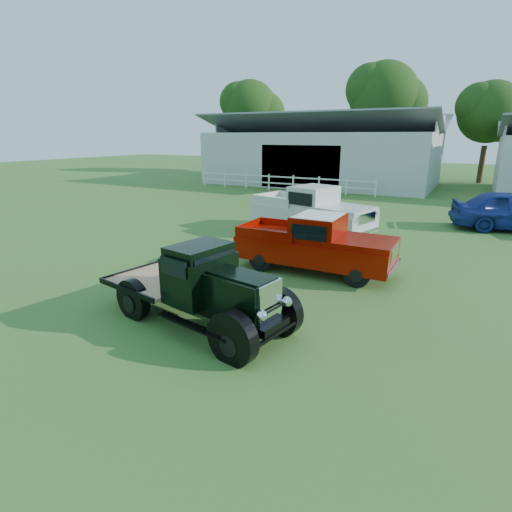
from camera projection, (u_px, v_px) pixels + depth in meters
The scene contains 9 objects.
ground at pixel (225, 309), 9.56m from camera, with size 120.00×120.00×0.00m, color #4E662B.
shed_left at pixel (322, 150), 33.78m from camera, with size 18.80×10.20×5.60m, color #A4A4A4, non-canonical shape.
fence_rail at pixel (281, 183), 29.84m from camera, with size 14.20×0.16×1.20m, color white, non-canonical shape.
tree_a at pixel (250, 123), 44.00m from camera, with size 6.30×6.30×10.50m, color black, non-canonical shape.
tree_b at pixel (382, 116), 38.25m from camera, with size 6.90×6.90×11.50m, color black, non-canonical shape.
tree_c at pixel (487, 129), 33.63m from camera, with size 5.40×5.40×9.00m, color black, non-canonical shape.
vintage_flatbed at pixel (198, 285), 8.61m from camera, with size 4.60×1.82×1.82m, color black, non-canonical shape.
red_pickup at pixel (315, 243), 12.06m from camera, with size 4.85×1.87×1.77m, color #890C02, non-canonical shape.
white_pickup at pixel (311, 211), 16.61m from camera, with size 5.36×2.08×1.97m, color beige, non-canonical shape.
Camera 1 is at (4.88, -7.33, 4.00)m, focal length 28.00 mm.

